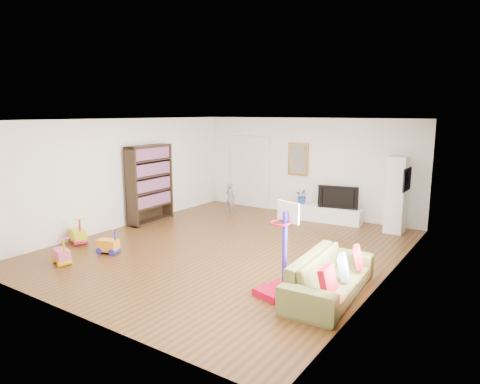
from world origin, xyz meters
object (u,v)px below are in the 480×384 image
Objects in this scene: sofa at (330,276)px; basketball_hoop at (277,250)px; bookshelf at (150,184)px; media_console at (328,214)px.

basketball_hoop is (-0.70, -0.46, 0.42)m from sofa.
bookshelf is at bearing 171.85° from basketball_hoop.
sofa is (1.82, -4.34, 0.11)m from media_console.
media_console is 1.18× the size of basketball_hoop.
sofa is at bearing 48.36° from basketball_hoop.
sofa is 1.47× the size of basketball_hoop.
bookshelf reaches higher than sofa.
basketball_hoop is at bearing -26.31° from bookshelf.
media_console is 4.70m from sofa.
bookshelf reaches higher than basketball_hoop.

